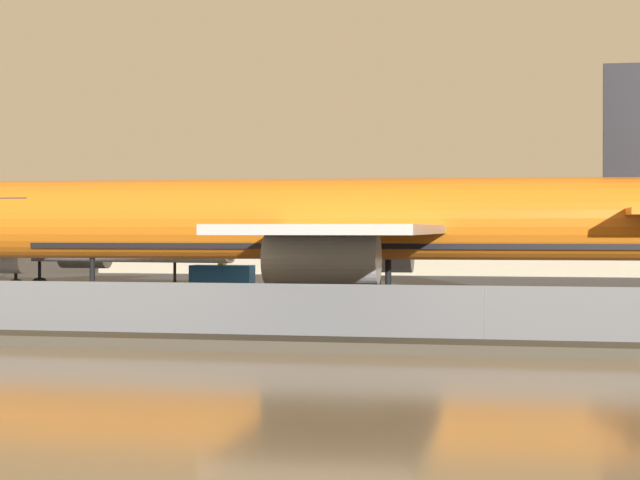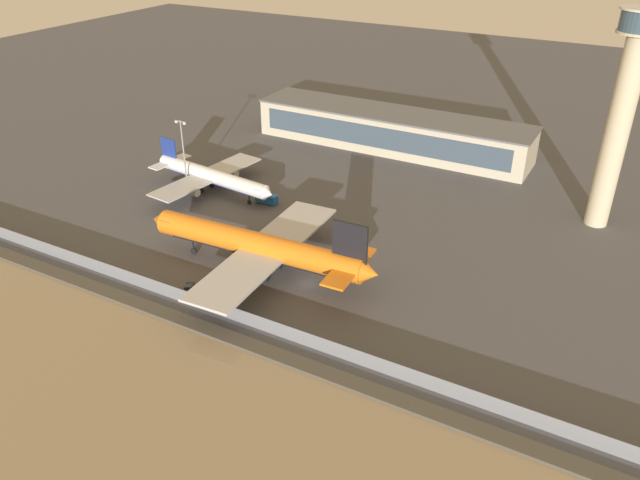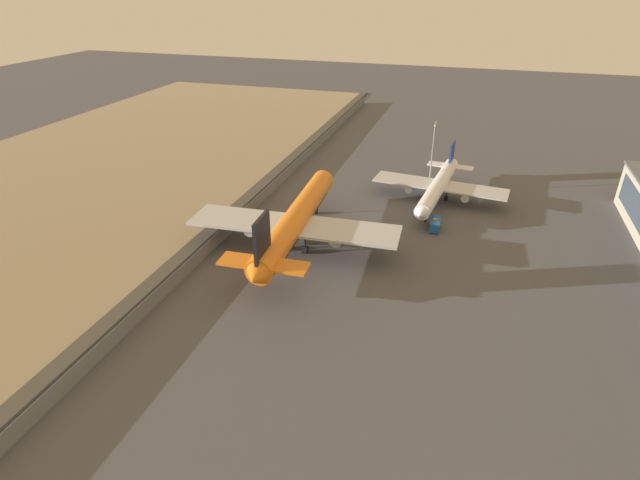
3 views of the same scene
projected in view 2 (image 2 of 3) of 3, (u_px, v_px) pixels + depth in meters
The scene contains 10 objects.
ground_plane at pixel (307, 284), 117.26m from camera, with size 500.00×500.00×0.00m, color #4C4C51.
shoreline_seawall at pixel (245, 343), 101.47m from camera, with size 320.00×3.00×0.50m.
perimeter_fence at pixel (260, 323), 104.36m from camera, with size 280.00×0.10×2.73m.
cargo_jet_orange at pixel (260, 246), 118.14m from camera, with size 49.57×42.27×15.03m.
passenger_jet_white at pixel (211, 176), 151.49m from camera, with size 37.72×32.68×10.87m.
baggage_tug at pixel (189, 289), 114.31m from camera, with size 3.00×3.57×1.80m.
ops_van at pixel (267, 198), 147.06m from camera, with size 5.26×2.27×2.48m.
control_tower at pixel (624, 105), 125.75m from camera, with size 9.68×9.68×48.03m.
terminal_building at pixel (392, 130), 177.26m from camera, with size 79.19×16.31×10.51m.
apron_light_mast_apron_west at pixel (184, 152), 148.63m from camera, with size 3.20×0.40×18.11m.
Camera 2 is at (49.65, -84.93, 64.38)m, focal length 35.00 mm.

